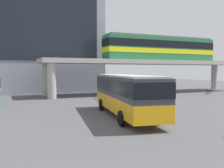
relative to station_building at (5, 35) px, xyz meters
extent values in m
plane|color=#515156|center=(6.96, -20.35, -9.35)|extent=(120.00, 120.00, 0.00)
cube|color=gray|center=(0.00, 0.03, 0.00)|extent=(29.87, 13.85, 18.69)
cube|color=black|center=(0.00, -6.95, 0.93)|extent=(26.88, 0.10, 10.46)
cube|color=#ADA89E|center=(20.70, -11.35, -4.52)|extent=(33.76, 6.01, 0.60)
cylinder|color=#ADA89E|center=(5.02, -13.55, -7.08)|extent=(1.10, 1.10, 4.53)
cylinder|color=#ADA89E|center=(5.02, -9.14, -7.08)|extent=(1.10, 1.10, 4.53)
cylinder|color=#ADA89E|center=(36.38, -9.14, -7.08)|extent=(1.10, 1.10, 4.53)
cube|color=#26723F|center=(22.69, -11.35, -2.42)|extent=(19.05, 2.90, 3.60)
cube|color=yellow|center=(22.69, -11.35, -2.78)|extent=(19.11, 2.96, 0.70)
cube|color=black|center=(22.69, -11.35, -1.70)|extent=(19.11, 2.96, 1.10)
cube|color=slate|center=(22.69, -11.35, -0.50)|extent=(18.29, 2.61, 0.24)
cube|color=orange|center=(8.08, -27.98, -8.30)|extent=(4.35, 11.27, 1.10)
cube|color=#333338|center=(8.08, -27.98, -7.00)|extent=(4.35, 11.27, 1.50)
cube|color=black|center=(8.08, -27.98, -6.92)|extent=(4.40, 11.31, 0.96)
cube|color=silver|center=(8.08, -27.98, -6.19)|extent=(4.13, 10.70, 0.12)
cylinder|color=black|center=(7.45, -24.30, -8.85)|extent=(0.45, 1.03, 1.00)
cylinder|color=black|center=(9.92, -24.73, -8.85)|extent=(0.45, 1.03, 1.00)
cylinder|color=black|center=(6.32, -30.80, -8.85)|extent=(0.45, 1.03, 1.00)
cylinder|color=black|center=(8.78, -31.23, -8.85)|extent=(0.45, 1.03, 1.00)
torus|color=black|center=(10.93, -16.68, -9.01)|extent=(0.71, 0.32, 0.74)
torus|color=black|center=(9.95, -16.31, -9.01)|extent=(0.71, 0.32, 0.74)
cylinder|color=#1E3FA5|center=(10.44, -16.49, -8.73)|extent=(1.00, 0.42, 0.05)
cylinder|color=#1E3FA5|center=(9.95, -16.31, -8.71)|extent=(0.04, 0.04, 0.55)
cylinder|color=#1E3FA5|center=(10.93, -16.68, -8.66)|extent=(0.04, 0.04, 0.65)
torus|color=black|center=(16.58, -18.22, -9.01)|extent=(0.74, 0.14, 0.74)
torus|color=black|center=(15.54, -18.10, -9.01)|extent=(0.74, 0.14, 0.74)
cylinder|color=#996626|center=(16.06, -18.16, -8.73)|extent=(1.05, 0.17, 0.05)
cylinder|color=#996626|center=(15.54, -18.10, -8.71)|extent=(0.04, 0.04, 0.55)
cylinder|color=#996626|center=(16.58, -18.22, -8.66)|extent=(0.04, 0.04, 0.65)
torus|color=black|center=(27.78, -16.71, -9.01)|extent=(0.70, 0.35, 0.74)
torus|color=black|center=(26.81, -17.12, -9.01)|extent=(0.70, 0.35, 0.74)
cylinder|color=black|center=(27.29, -16.92, -8.73)|extent=(0.99, 0.46, 0.05)
cylinder|color=black|center=(26.81, -17.12, -8.71)|extent=(0.04, 0.04, 0.55)
cylinder|color=black|center=(27.78, -16.71, -8.66)|extent=(0.04, 0.04, 0.65)
camera|label=1|loc=(-0.65, -45.22, -5.76)|focal=40.40mm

